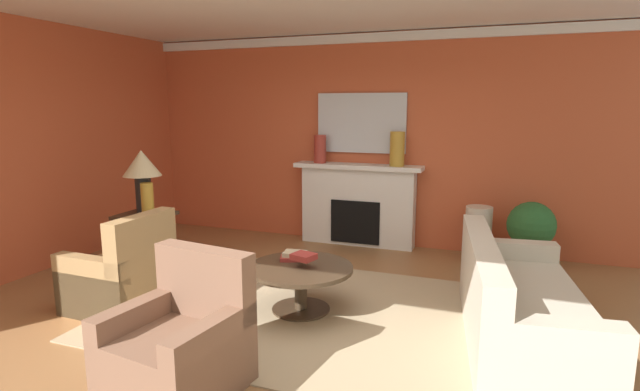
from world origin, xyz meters
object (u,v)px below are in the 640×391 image
object	(u,v)px
fireplace	(358,207)
vase_tall_corner	(478,235)
potted_plant	(531,230)
vase_mantel_right	(397,149)
coffee_table	(301,278)
vase_mantel_left	(320,149)
sofa	(518,309)
armchair_facing_fireplace	(180,348)
mantel_mirror	(361,123)
vase_on_side_table	(147,200)
side_table	(147,238)
armchair_near_window	(122,277)
table_lamp	(142,169)

from	to	relation	value
fireplace	vase_tall_corner	bearing A→B (deg)	-10.29
potted_plant	vase_mantel_right	bearing A→B (deg)	169.69
coffee_table	vase_mantel_left	size ratio (longest dim) A/B	2.53
sofa	coffee_table	size ratio (longest dim) A/B	2.20
sofa	armchair_facing_fireplace	size ratio (longest dim) A/B	2.31
mantel_mirror	vase_on_side_table	size ratio (longest dim) A/B	3.23
armchair_facing_fireplace	vase_mantel_left	size ratio (longest dim) A/B	2.41
vase_mantel_left	vase_mantel_right	bearing A→B (deg)	0.00
side_table	potted_plant	size ratio (longest dim) A/B	0.84
vase_mantel_right	mantel_mirror	bearing A→B (deg)	162.82
mantel_mirror	side_table	distance (m)	3.21
mantel_mirror	vase_mantel_right	bearing A→B (deg)	-17.18
armchair_near_window	vase_mantel_left	distance (m)	3.24
sofa	coffee_table	distance (m)	1.93
armchair_facing_fireplace	table_lamp	distance (m)	2.89
vase_tall_corner	vase_on_side_table	bearing A→B (deg)	-153.04
table_lamp	vase_mantel_right	world-z (taller)	vase_mantel_right
sofa	armchair_facing_fireplace	distance (m)	2.70
armchair_facing_fireplace	vase_mantel_left	distance (m)	4.06
vase_tall_corner	table_lamp	bearing A→B (deg)	-155.52
coffee_table	vase_on_side_table	world-z (taller)	vase_on_side_table
vase_mantel_right	potted_plant	distance (m)	1.94
potted_plant	vase_tall_corner	bearing A→B (deg)	174.39
coffee_table	potted_plant	world-z (taller)	potted_plant
sofa	armchair_near_window	bearing A→B (deg)	-171.36
armchair_near_window	table_lamp	bearing A→B (deg)	117.22
coffee_table	potted_plant	distance (m)	2.97
fireplace	vase_on_side_table	size ratio (longest dim) A/B	4.59
vase_on_side_table	vase_tall_corner	xyz separation A→B (m)	(3.54, 1.80, -0.54)
table_lamp	vase_mantel_left	xyz separation A→B (m)	(1.49, 1.93, 0.12)
armchair_near_window	coffee_table	xyz separation A→B (m)	(1.67, 0.52, 0.03)
fireplace	coffee_table	size ratio (longest dim) A/B	1.80
side_table	potted_plant	bearing A→B (deg)	20.70
armchair_facing_fireplace	vase_tall_corner	xyz separation A→B (m)	(1.79, 3.66, 0.05)
coffee_table	fireplace	bearing A→B (deg)	93.18
fireplace	side_table	xyz separation A→B (m)	(-2.04, -1.98, -0.15)
fireplace	vase_tall_corner	distance (m)	1.69
mantel_mirror	side_table	size ratio (longest dim) A/B	1.81
side_table	vase_on_side_table	distance (m)	0.53
armchair_facing_fireplace	vase_mantel_right	xyz separation A→B (m)	(0.69, 3.91, 1.08)
mantel_mirror	table_lamp	xyz separation A→B (m)	(-2.04, -2.10, -0.49)
fireplace	sofa	bearing A→B (deg)	-49.34
armchair_near_window	table_lamp	size ratio (longest dim) A/B	1.27
side_table	vase_mantel_left	bearing A→B (deg)	52.34
coffee_table	vase_on_side_table	xyz separation A→B (m)	(-2.02, 0.34, 0.56)
vase_mantel_left	armchair_facing_fireplace	bearing A→B (deg)	-84.01
mantel_mirror	table_lamp	distance (m)	2.97
armchair_facing_fireplace	potted_plant	world-z (taller)	armchair_facing_fireplace
fireplace	armchair_facing_fireplace	distance (m)	3.96
armchair_near_window	mantel_mirror	bearing A→B (deg)	63.45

